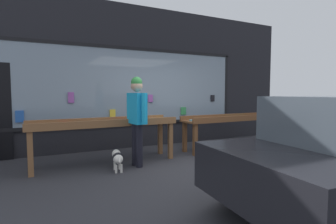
% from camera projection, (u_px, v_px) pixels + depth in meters
% --- Properties ---
extents(ground_plane, '(40.00, 40.00, 0.00)m').
position_uv_depth(ground_plane, '(202.00, 165.00, 5.25)').
color(ground_plane, '#2D2D33').
extents(shopfront_facade, '(8.74, 0.29, 3.74)m').
position_uv_depth(shopfront_facade, '(151.00, 79.00, 7.22)').
color(shopfront_facade, black).
rests_on(shopfront_facade, ground_plane).
extents(display_table_left, '(2.96, 0.73, 0.93)m').
position_uv_depth(display_table_left, '(105.00, 127.00, 5.36)').
color(display_table_left, brown).
rests_on(display_table_left, ground_plane).
extents(display_table_right, '(2.96, 0.68, 0.89)m').
position_uv_depth(display_table_right, '(234.00, 121.00, 6.87)').
color(display_table_right, brown).
rests_on(display_table_right, ground_plane).
extents(person_browsing, '(0.27, 0.69, 1.77)m').
position_uv_depth(person_browsing, '(137.00, 114.00, 5.14)').
color(person_browsing, black).
rests_on(person_browsing, ground_plane).
extents(small_dog, '(0.24, 0.56, 0.36)m').
position_uv_depth(small_dog, '(118.00, 158.00, 4.89)').
color(small_dog, white).
rests_on(small_dog, ground_plane).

